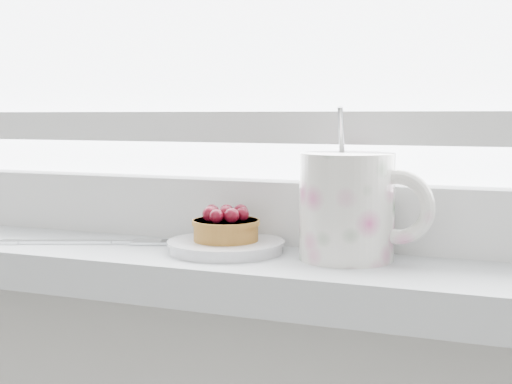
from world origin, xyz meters
The scene contains 4 objects.
saucer centered at (-0.03, 1.89, 0.95)m, with size 0.12×0.12×0.01m, color silver.
raspberry_tart centered at (-0.03, 1.89, 0.97)m, with size 0.07×0.07×0.04m.
floral_mug centered at (0.10, 1.90, 1.00)m, with size 0.14×0.10×0.15m.
fork centered at (-0.19, 1.88, 0.94)m, with size 0.21×0.10×0.00m.
Camera 1 is at (0.28, 1.22, 1.08)m, focal length 50.00 mm.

